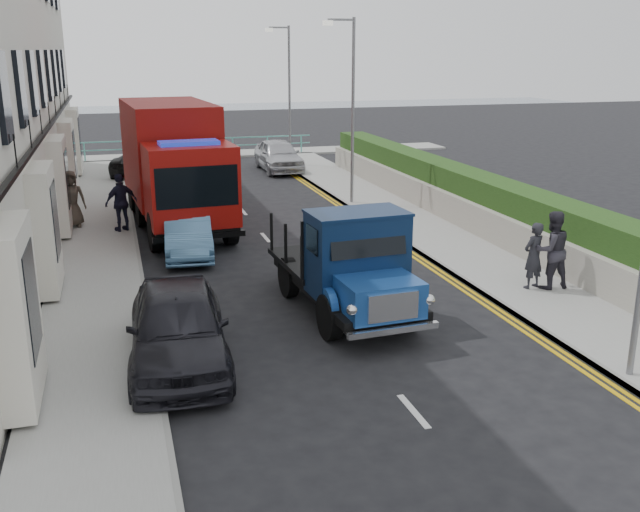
{
  "coord_description": "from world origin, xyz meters",
  "views": [
    {
      "loc": [
        -4.53,
        -11.92,
        5.87
      ],
      "look_at": [
        -0.24,
        2.83,
        1.4
      ],
      "focal_mm": 40.0,
      "sensor_mm": 36.0,
      "label": 1
    }
  ],
  "objects_px": {
    "lamp_mid": "(350,101)",
    "red_lorry": "(174,162)",
    "lamp_far": "(287,88)",
    "pedestrian_east_near": "(533,256)",
    "parked_car_front": "(178,326)",
    "bedford_lorry": "(354,271)"
  },
  "relations": [
    {
      "from": "lamp_mid",
      "to": "parked_car_front",
      "type": "distance_m",
      "value": 15.49
    },
    {
      "from": "parked_car_front",
      "to": "bedford_lorry",
      "type": "bearing_deg",
      "value": 21.85
    },
    {
      "from": "lamp_mid",
      "to": "pedestrian_east_near",
      "type": "height_order",
      "value": "lamp_mid"
    },
    {
      "from": "red_lorry",
      "to": "bedford_lorry",
      "type": "bearing_deg",
      "value": -77.86
    },
    {
      "from": "lamp_mid",
      "to": "parked_car_front",
      "type": "height_order",
      "value": "lamp_mid"
    },
    {
      "from": "pedestrian_east_near",
      "to": "lamp_far",
      "type": "bearing_deg",
      "value": -105.11
    },
    {
      "from": "lamp_mid",
      "to": "lamp_far",
      "type": "bearing_deg",
      "value": 90.0
    },
    {
      "from": "bedford_lorry",
      "to": "lamp_far",
      "type": "bearing_deg",
      "value": 76.56
    },
    {
      "from": "lamp_mid",
      "to": "red_lorry",
      "type": "bearing_deg",
      "value": -168.3
    },
    {
      "from": "lamp_mid",
      "to": "bedford_lorry",
      "type": "bearing_deg",
      "value": -107.95
    },
    {
      "from": "lamp_far",
      "to": "pedestrian_east_near",
      "type": "height_order",
      "value": "lamp_far"
    },
    {
      "from": "lamp_far",
      "to": "pedestrian_east_near",
      "type": "xyz_separation_m",
      "value": [
        1.1,
        -21.15,
        -3.04
      ]
    },
    {
      "from": "lamp_far",
      "to": "pedestrian_east_near",
      "type": "bearing_deg",
      "value": -87.02
    },
    {
      "from": "red_lorry",
      "to": "parked_car_front",
      "type": "bearing_deg",
      "value": -99.01
    },
    {
      "from": "red_lorry",
      "to": "lamp_mid",
      "type": "bearing_deg",
      "value": 7.74
    },
    {
      "from": "bedford_lorry",
      "to": "pedestrian_east_near",
      "type": "bearing_deg",
      "value": 2.72
    },
    {
      "from": "red_lorry",
      "to": "pedestrian_east_near",
      "type": "relative_size",
      "value": 4.8
    },
    {
      "from": "pedestrian_east_near",
      "to": "lamp_mid",
      "type": "bearing_deg",
      "value": -102.45
    },
    {
      "from": "parked_car_front",
      "to": "pedestrian_east_near",
      "type": "distance_m",
      "value": 9.07
    },
    {
      "from": "lamp_mid",
      "to": "bedford_lorry",
      "type": "height_order",
      "value": "lamp_mid"
    },
    {
      "from": "pedestrian_east_near",
      "to": "bedford_lorry",
      "type": "bearing_deg",
      "value": -11.84
    },
    {
      "from": "bedford_lorry",
      "to": "red_lorry",
      "type": "relative_size",
      "value": 0.67
    }
  ]
}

